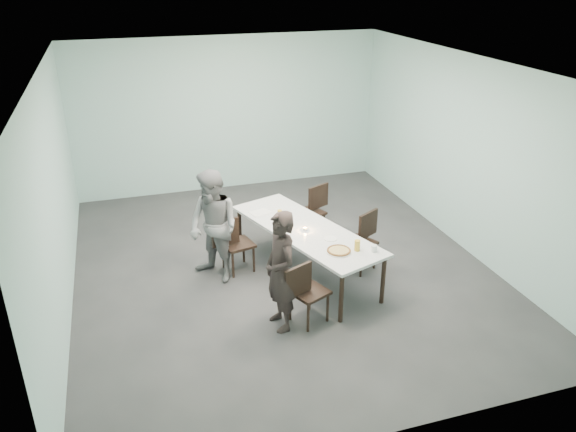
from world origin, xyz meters
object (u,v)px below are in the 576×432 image
object	(u,v)px
amber_tumbler	(280,213)
water_tumbler	(374,248)
diner_near	(281,272)
diner_far	(214,227)
pizza	(339,251)
table	(306,232)
chair_near_right	(363,237)
chair_near_left	(304,289)
chair_far_left	(233,241)
tealight	(305,229)
side_plate	(330,239)
beer_glass	(357,246)
chair_far_right	(313,208)

from	to	relation	value
amber_tumbler	water_tumbler	bearing A→B (deg)	-59.95
diner_near	diner_far	xyz separation A→B (m)	(-0.56, 1.41, 0.04)
diner_near	diner_far	world-z (taller)	diner_far
diner_far	pizza	size ratio (longest dim) A/B	4.85
table	chair_near_right	xyz separation A→B (m)	(0.89, -0.04, -0.19)
chair_near_right	amber_tumbler	size ratio (longest dim) A/B	10.88
chair_near_left	diner_far	distance (m)	1.72
chair_far_left	diner_near	bearing A→B (deg)	-92.82
tealight	side_plate	bearing A→B (deg)	-55.04
beer_glass	side_plate	bearing A→B (deg)	116.90
chair_near_left	chair_far_left	bearing A→B (deg)	86.67
chair_near_left	water_tumbler	world-z (taller)	chair_near_left
table	chair_near_left	size ratio (longest dim) A/B	3.16
chair_far_right	pizza	size ratio (longest dim) A/B	2.56
side_plate	water_tumbler	bearing A→B (deg)	-50.63
table	water_tumbler	world-z (taller)	water_tumbler
beer_glass	water_tumbler	size ratio (longest dim) A/B	1.67
tealight	diner_near	bearing A→B (deg)	-122.63
chair_near_left	diner_near	bearing A→B (deg)	149.58
diner_far	chair_far_left	bearing A→B (deg)	78.53
chair_far_left	side_plate	world-z (taller)	chair_far_left
table	chair_far_right	distance (m)	1.33
chair_near_right	beer_glass	size ratio (longest dim) A/B	5.80
chair_far_right	pizza	world-z (taller)	chair_far_right
side_plate	beer_glass	bearing A→B (deg)	-63.10
chair_near_left	beer_glass	distance (m)	0.96
chair_far_left	pizza	xyz separation A→B (m)	(1.17, -1.21, 0.27)
chair_near_left	water_tumbler	size ratio (longest dim) A/B	9.67
chair_near_left	water_tumbler	bearing A→B (deg)	-10.82
chair_near_left	side_plate	xyz separation A→B (m)	(0.63, 0.74, 0.25)
diner_far	side_plate	xyz separation A→B (m)	(1.49, -0.71, -0.07)
diner_near	amber_tumbler	distance (m)	1.75
table	chair_near_right	size ratio (longest dim) A/B	3.16
table	chair_far_left	world-z (taller)	chair_far_left
pizza	amber_tumbler	world-z (taller)	amber_tumbler
water_tumbler	chair_far_left	bearing A→B (deg)	140.68
chair_near_left	beer_glass	world-z (taller)	beer_glass
chair_near_right	water_tumbler	bearing A→B (deg)	44.48
chair_near_right	amber_tumbler	distance (m)	1.30
pizza	diner_far	bearing A→B (deg)	143.19
pizza	chair_near_left	bearing A→B (deg)	-148.97
tealight	pizza	bearing A→B (deg)	-73.68
chair_near_right	pizza	size ratio (longest dim) A/B	2.56
diner_near	side_plate	bearing A→B (deg)	119.69
table	side_plate	distance (m)	0.48
chair_near_left	table	bearing A→B (deg)	46.90
chair_far_left	chair_near_left	bearing A→B (deg)	-82.85
chair_near_right	pizza	xyz separation A→B (m)	(-0.70, -0.76, 0.27)
diner_far	side_plate	size ratio (longest dim) A/B	9.16
chair_far_left	chair_far_right	xyz separation A→B (m)	(1.54, 0.80, 0.00)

